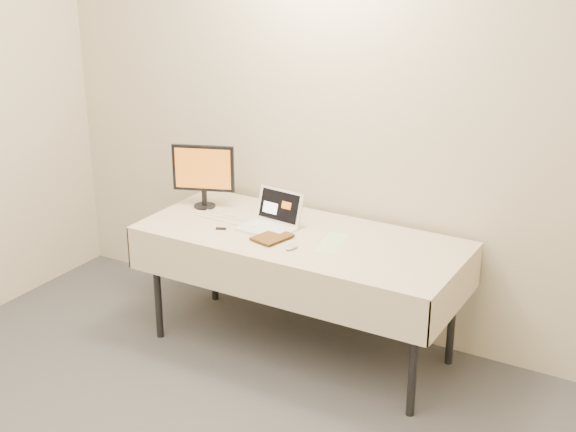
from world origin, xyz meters
The scene contains 9 objects.
back_wall centered at (0.00, 2.50, 1.35)m, with size 4.00×0.10×2.70m, color beige.
table centered at (0.00, 2.05, 0.68)m, with size 1.86×0.81×0.74m.
laptop centered at (-0.20, 2.06, 0.79)m, with size 0.33×0.30×0.21m.
monitor centered at (-0.74, 2.15, 0.97)m, with size 0.37×0.17×0.39m.
book centered at (-0.18, 1.93, 0.84)m, with size 0.16×0.02×0.21m, color #975C1B.
alarm_clock centered at (-0.26, 2.34, 0.77)m, with size 0.14×0.07×0.06m.
clicker centered at (0.06, 1.85, 0.75)m, with size 0.04×0.09×0.02m, color #B5B5B7.
paper_form centered at (0.21, 2.03, 0.74)m, with size 0.12×0.31×0.00m, color #B1DAAD.
usb_dongle centered at (-0.44, 1.89, 0.74)m, with size 0.06×0.02×0.01m, color black.
Camera 1 is at (2.04, -1.62, 2.44)m, focal length 50.00 mm.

